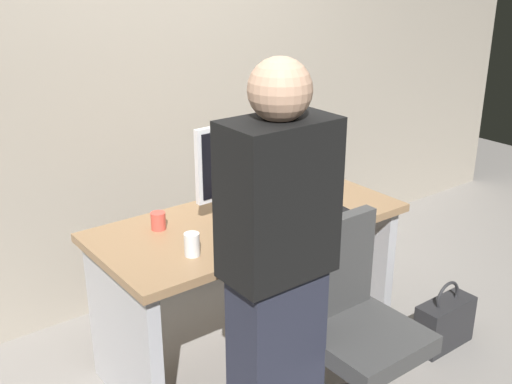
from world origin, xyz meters
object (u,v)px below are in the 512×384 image
at_px(handbag, 444,323).
at_px(cup_by_monitor, 158,221).
at_px(cup_near_keyboard, 192,244).
at_px(monitor, 243,161).
at_px(keyboard, 263,222).
at_px(cell_phone, 336,208).
at_px(mouse, 306,205).
at_px(person_at_desk, 277,275).
at_px(book_stack, 298,176).
at_px(office_chair, 354,339).
at_px(desk, 250,261).

bearing_deg(handbag, cup_by_monitor, 149.63).
height_order(cup_near_keyboard, handbag, cup_near_keyboard).
height_order(monitor, keyboard, monitor).
bearing_deg(cell_phone, monitor, 149.33).
distance_m(mouse, cup_near_keyboard, 0.73).
bearing_deg(handbag, person_at_desk, -177.14).
height_order(book_stack, handbag, book_stack).
bearing_deg(cup_near_keyboard, person_at_desk, -80.40).
bearing_deg(cup_by_monitor, cup_near_keyboard, -93.10).
bearing_deg(cup_by_monitor, keyboard, -30.82).
relative_size(mouse, cup_near_keyboard, 0.99).
bearing_deg(book_stack, cup_near_keyboard, -159.12).
xyz_separation_m(mouse, cup_by_monitor, (-0.71, 0.23, 0.02)).
bearing_deg(handbag, cell_phone, 135.41).
relative_size(monitor, book_stack, 2.72).
relative_size(person_at_desk, mouse, 16.39).
distance_m(book_stack, cell_phone, 0.34).
xyz_separation_m(office_chair, keyboard, (-0.03, 0.59, 0.34)).
height_order(monitor, cell_phone, monitor).
height_order(cup_by_monitor, cell_phone, cup_by_monitor).
height_order(keyboard, book_stack, book_stack).
bearing_deg(cup_near_keyboard, keyboard, 9.44).
bearing_deg(cell_phone, mouse, 148.46).
relative_size(keyboard, handbag, 1.14).
relative_size(monitor, keyboard, 1.26).
bearing_deg(desk, keyboard, -85.39).
bearing_deg(handbag, mouse, 137.15).
xyz_separation_m(desk, cell_phone, (0.42, -0.17, 0.23)).
relative_size(mouse, cell_phone, 0.69).
bearing_deg(person_at_desk, book_stack, 45.22).
bearing_deg(mouse, office_chair, -113.05).
xyz_separation_m(mouse, book_stack, (0.15, 0.24, 0.05)).
distance_m(desk, person_at_desk, 0.80).
height_order(mouse, book_stack, book_stack).
xyz_separation_m(cup_by_monitor, handbag, (1.25, -0.74, -0.66)).
distance_m(office_chair, cell_phone, 0.73).
distance_m(person_at_desk, keyboard, 0.66).
xyz_separation_m(office_chair, cell_phone, (0.38, 0.53, 0.33)).
height_order(office_chair, mouse, office_chair).
height_order(mouse, cup_near_keyboard, cup_near_keyboard).
height_order(person_at_desk, keyboard, person_at_desk).
bearing_deg(office_chair, cell_phone, 53.87).
height_order(office_chair, cell_phone, office_chair).
bearing_deg(cup_by_monitor, mouse, -17.95).
bearing_deg(monitor, cell_phone, -35.10).
bearing_deg(mouse, cup_near_keyboard, -172.66).
height_order(office_chair, monitor, monitor).
relative_size(keyboard, cup_near_keyboard, 4.27).
height_order(monitor, cup_near_keyboard, monitor).
bearing_deg(office_chair, cup_near_keyboard, 131.87).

